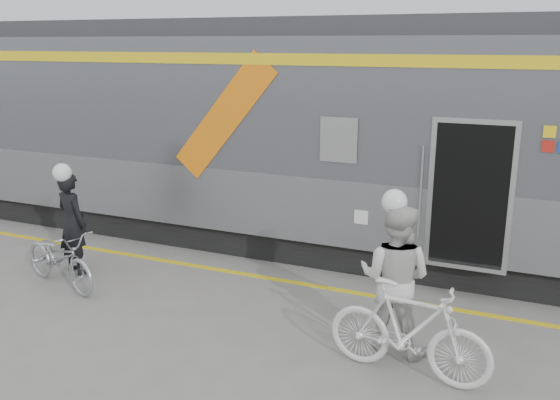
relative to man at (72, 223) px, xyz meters
The scene contains 9 objects.
ground 3.63m from the man, 18.70° to the right, with size 90.00×90.00×0.00m, color slate.
train 5.04m from the man, 38.73° to the left, with size 24.00×3.17×4.10m.
safety_strip 3.60m from the man, 16.92° to the left, with size 24.00×0.12×0.01m, color yellow.
man is the anchor object (origin of this frame).
bicycle_left 0.70m from the man, 70.02° to the right, with size 0.62×1.78×0.94m, color #A1A4A9.
woman 5.42m from the man, ahead, with size 0.91×0.71×1.88m, color silver.
bicycle_right 5.79m from the man, ahead, with size 0.54×1.89×1.14m, color silver.
helmet_man 1.00m from the man, ahead, with size 0.29×0.29×0.29m, color white.
helmet_woman 5.54m from the man, ahead, with size 0.30×0.30×0.30m, color white.
Camera 1 is at (3.43, -5.99, 3.72)m, focal length 38.00 mm.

